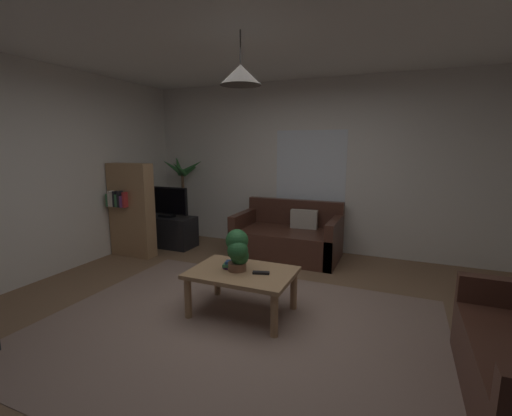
{
  "coord_description": "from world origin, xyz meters",
  "views": [
    {
      "loc": [
        1.31,
        -2.78,
        1.66
      ],
      "look_at": [
        0.0,
        0.3,
        1.05
      ],
      "focal_mm": 24.3,
      "sensor_mm": 36.0,
      "label": 1
    }
  ],
  "objects": [
    {
      "name": "floor",
      "position": [
        0.0,
        0.0,
        -0.01
      ],
      "size": [
        5.54,
        5.1,
        0.02
      ],
      "primitive_type": "cube",
      "color": "brown",
      "rests_on": "ground"
    },
    {
      "name": "rug",
      "position": [
        0.0,
        -0.2,
        0.0
      ],
      "size": [
        3.6,
        2.81,
        0.01
      ],
      "primitive_type": "cube",
      "color": "gray",
      "rests_on": "ground"
    },
    {
      "name": "wall_back",
      "position": [
        0.0,
        2.58,
        1.32
      ],
      "size": [
        5.66,
        0.06,
        2.65
      ],
      "primitive_type": "cube",
      "color": "silver",
      "rests_on": "ground"
    },
    {
      "name": "wall_left",
      "position": [
        -2.8,
        0.0,
        1.32
      ],
      "size": [
        0.06,
        5.1,
        2.65
      ],
      "primitive_type": "cube",
      "color": "silver",
      "rests_on": "ground"
    },
    {
      "name": "ceiling",
      "position": [
        0.0,
        0.0,
        2.66
      ],
      "size": [
        5.54,
        5.1,
        0.02
      ],
      "primitive_type": "cube",
      "color": "white"
    },
    {
      "name": "window_pane",
      "position": [
        -0.03,
        2.55,
        1.29
      ],
      "size": [
        1.11,
        0.01,
        1.19
      ],
      "primitive_type": "cube",
      "color": "white"
    },
    {
      "name": "couch_under_window",
      "position": [
        -0.22,
        2.04,
        0.27
      ],
      "size": [
        1.52,
        0.89,
        0.82
      ],
      "color": "#47281E",
      "rests_on": "ground"
    },
    {
      "name": "coffee_table",
      "position": [
        -0.08,
        0.14,
        0.38
      ],
      "size": [
        1.01,
        0.7,
        0.45
      ],
      "color": "#A87F56",
      "rests_on": "ground"
    },
    {
      "name": "book_on_table_0",
      "position": [
        -0.2,
        0.15,
        0.46
      ],
      "size": [
        0.17,
        0.14,
        0.02
      ],
      "primitive_type": "cube",
      "rotation": [
        0.0,
        0.0,
        -0.19
      ],
      "color": "#72387F",
      "rests_on": "coffee_table"
    },
    {
      "name": "book_on_table_1",
      "position": [
        -0.2,
        0.15,
        0.48
      ],
      "size": [
        0.18,
        0.14,
        0.03
      ],
      "primitive_type": "cube",
      "rotation": [
        0.0,
        0.0,
        0.23
      ],
      "color": "#387247",
      "rests_on": "coffee_table"
    },
    {
      "name": "book_on_table_2",
      "position": [
        -0.21,
        0.16,
        0.51
      ],
      "size": [
        0.13,
        0.11,
        0.02
      ],
      "primitive_type": "cube",
      "rotation": [
        0.0,
        0.0,
        0.26
      ],
      "color": "#2D4C8C",
      "rests_on": "coffee_table"
    },
    {
      "name": "remote_on_table_0",
      "position": [
        0.12,
        0.13,
        0.46
      ],
      "size": [
        0.17,
        0.09,
        0.02
      ],
      "primitive_type": "cube",
      "rotation": [
        0.0,
        0.0,
        4.99
      ],
      "color": "black",
      "rests_on": "coffee_table"
    },
    {
      "name": "potted_plant_on_table",
      "position": [
        -0.12,
        0.14,
        0.66
      ],
      "size": [
        0.25,
        0.27,
        0.41
      ],
      "color": "brown",
      "rests_on": "coffee_table"
    },
    {
      "name": "tv_stand",
      "position": [
        -2.22,
        1.8,
        0.25
      ],
      "size": [
        0.9,
        0.44,
        0.5
      ],
      "primitive_type": "cube",
      "color": "black",
      "rests_on": "ground"
    },
    {
      "name": "tv",
      "position": [
        -2.22,
        1.78,
        0.75
      ],
      "size": [
        0.79,
        0.16,
        0.5
      ],
      "color": "black",
      "rests_on": "tv_stand"
    },
    {
      "name": "potted_palm_corner",
      "position": [
        -2.25,
        2.31,
        0.63
      ],
      "size": [
        0.81,
        0.81,
        1.53
      ],
      "color": "beige",
      "rests_on": "ground"
    },
    {
      "name": "bookshelf_corner",
      "position": [
        -2.41,
        1.18,
        0.71
      ],
      "size": [
        0.7,
        0.31,
        1.4
      ],
      "color": "#A87F56",
      "rests_on": "ground"
    },
    {
      "name": "pendant_lamp",
      "position": [
        -0.08,
        0.14,
        2.27
      ],
      "size": [
        0.37,
        0.37,
        0.46
      ],
      "color": "black"
    }
  ]
}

